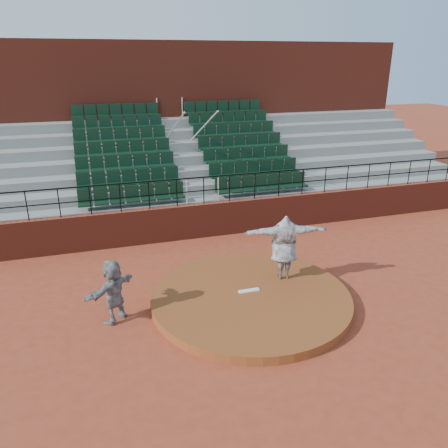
# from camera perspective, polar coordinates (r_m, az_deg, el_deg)

# --- Properties ---
(ground) EXTENTS (90.00, 90.00, 0.00)m
(ground) POSITION_cam_1_polar(r_m,az_deg,el_deg) (12.35, 3.50, -10.07)
(ground) COLOR #9A3A22
(ground) RESTS_ON ground
(pitchers_mound) EXTENTS (5.50, 5.50, 0.25)m
(pitchers_mound) POSITION_cam_1_polar(r_m,az_deg,el_deg) (12.29, 3.51, -9.57)
(pitchers_mound) COLOR brown
(pitchers_mound) RESTS_ON ground
(pitching_rubber) EXTENTS (0.60, 0.15, 0.03)m
(pitching_rubber) POSITION_cam_1_polar(r_m,az_deg,el_deg) (12.34, 3.28, -8.68)
(pitching_rubber) COLOR white
(pitching_rubber) RESTS_ON pitchers_mound
(boundary_wall) EXTENTS (24.00, 0.30, 1.30)m
(boundary_wall) POSITION_cam_1_polar(r_m,az_deg,el_deg) (16.38, -2.60, 0.53)
(boundary_wall) COLOR maroon
(boundary_wall) RESTS_ON ground
(wall_railing) EXTENTS (24.04, 0.05, 1.03)m
(wall_railing) POSITION_cam_1_polar(r_m,az_deg,el_deg) (15.96, -2.68, 5.18)
(wall_railing) COLOR black
(wall_railing) RESTS_ON boundary_wall
(seating_deck) EXTENTS (24.00, 5.97, 4.63)m
(seating_deck) POSITION_cam_1_polar(r_m,az_deg,el_deg) (19.53, -5.39, 6.30)
(seating_deck) COLOR gray
(seating_deck) RESTS_ON ground
(press_box_facade) EXTENTS (24.00, 3.00, 7.10)m
(press_box_facade) POSITION_cam_1_polar(r_m,az_deg,el_deg) (22.97, -7.73, 13.73)
(press_box_facade) COLOR maroon
(press_box_facade) RESTS_ON ground
(pitcher) EXTENTS (2.47, 1.07, 1.94)m
(pitcher) POSITION_cam_1_polar(r_m,az_deg,el_deg) (12.76, 7.86, -3.00)
(pitcher) COLOR black
(pitcher) RESTS_ON pitchers_mound
(fielder) EXTENTS (1.53, 1.38, 1.69)m
(fielder) POSITION_cam_1_polar(r_m,az_deg,el_deg) (11.47, -14.25, -8.48)
(fielder) COLOR black
(fielder) RESTS_ON ground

